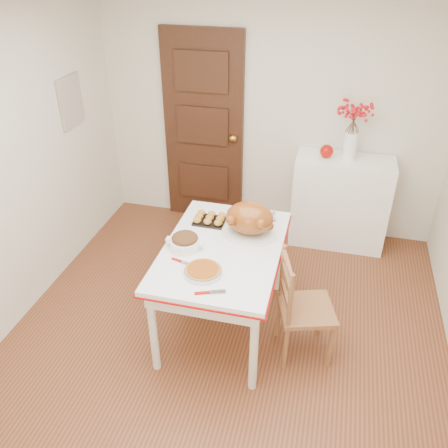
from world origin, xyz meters
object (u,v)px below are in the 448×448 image
(sideboard, at_px, (340,202))
(chair_oak, at_px, (307,307))
(turkey_platter, at_px, (250,220))
(pumpkin_pie, at_px, (203,270))
(kitchen_table, at_px, (222,288))

(sideboard, bearing_deg, chair_oak, -96.05)
(chair_oak, bearing_deg, sideboard, -23.36)
(turkey_platter, bearing_deg, pumpkin_pie, -97.07)
(sideboard, relative_size, pumpkin_pie, 3.58)
(chair_oak, xyz_separation_m, turkey_platter, (-0.52, 0.36, 0.47))
(sideboard, height_order, turkey_platter, turkey_platter)
(sideboard, xyz_separation_m, pumpkin_pie, (-0.91, -1.85, 0.34))
(sideboard, xyz_separation_m, chair_oak, (-0.17, -1.64, -0.03))
(sideboard, height_order, chair_oak, sideboard)
(kitchen_table, bearing_deg, turkey_platter, 54.66)
(chair_oak, distance_m, turkey_platter, 0.79)
(turkey_platter, xyz_separation_m, pumpkin_pie, (-0.21, -0.57, -0.11))
(chair_oak, height_order, turkey_platter, turkey_platter)
(chair_oak, bearing_deg, pumpkin_pie, 88.75)
(pumpkin_pie, bearing_deg, sideboard, 63.87)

